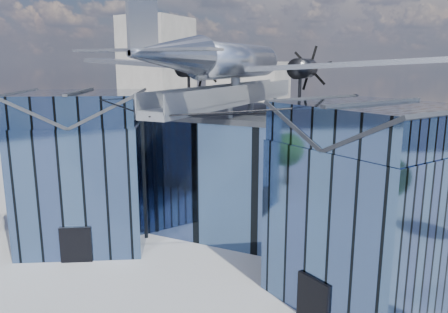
% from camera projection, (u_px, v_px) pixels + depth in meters
% --- Properties ---
extents(ground_plane, '(120.00, 120.00, 0.00)m').
position_uv_depth(ground_plane, '(212.00, 259.00, 31.42)').
color(ground_plane, gray).
extents(museum, '(32.88, 24.50, 17.60)m').
position_uv_depth(museum, '(244.00, 168.00, 35.37)').
color(museum, '#3F5680').
rests_on(museum, ground).
extents(bg_towers, '(77.00, 24.50, 26.00)m').
position_uv_depth(bg_towers, '(357.00, 86.00, 73.14)').
color(bg_towers, gray).
rests_on(bg_towers, ground).
extents(tree_side_w, '(4.46, 4.46, 5.88)m').
position_uv_depth(tree_side_w, '(19.00, 146.00, 52.94)').
color(tree_side_w, '#2E2112').
rests_on(tree_side_w, ground).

